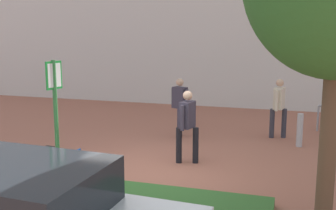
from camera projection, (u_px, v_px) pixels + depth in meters
name	position (u px, v px, depth m)	size (l,w,h in m)	color
ground_plane	(158.00, 173.00, 9.05)	(60.00, 60.00, 0.00)	#9E5B47
planter_strip	(84.00, 191.00, 7.81)	(7.00, 1.10, 0.16)	#336028
parking_sign_post	(55.00, 108.00, 7.67)	(0.13, 0.35, 2.55)	#2D7238
bike_at_sign	(58.00, 172.00, 8.05)	(1.67, 0.42, 0.86)	black
bollard_steel	(300.00, 130.00, 10.99)	(0.16, 0.16, 0.90)	#ADADB2
person_suited_navy	(187.00, 122.00, 9.55)	(0.52, 0.60, 1.72)	black
person_suited_dark	(180.00, 104.00, 11.94)	(0.56, 0.43, 1.72)	#383342
person_shirt_white	(279.00, 104.00, 11.82)	(0.47, 0.60, 1.72)	#2D2D38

